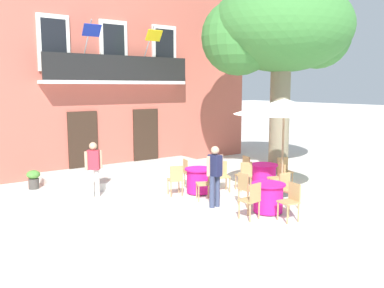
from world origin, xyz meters
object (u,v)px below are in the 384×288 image
(cafe_chair_near_tree_3, at_px, (189,171))
(cafe_chair_middle_2, at_px, (284,169))
(cafe_chair_middle_0, at_px, (245,174))
(ground_planter_left, at_px, (33,178))
(cafe_chair_near_tree_1, at_px, (206,182))
(cafe_chair_front_2, at_px, (246,187))
(cafe_chair_front_0, at_px, (291,199))
(cafe_table_near_tree, at_px, (199,180))
(cafe_chair_near_tree_0, at_px, (176,178))
(cafe_chair_front_1, at_px, (287,188))
(cafe_chair_middle_3, at_px, (249,167))
(cafe_chair_near_tree_2, at_px, (222,174))
(cafe_umbrella, at_px, (284,107))
(pedestrian_near_entrance, at_px, (215,173))
(cafe_chair_front_3, at_px, (252,198))
(cafe_table_front, at_px, (268,198))
(cafe_chair_middle_1, at_px, (278,176))
(pedestrian_mid_plaza, at_px, (94,166))
(cafe_table_middle, at_px, (264,176))
(plane_tree, at_px, (280,31))

(cafe_chair_near_tree_3, bearing_deg, cafe_chair_middle_2, -30.69)
(cafe_chair_middle_0, bearing_deg, ground_planter_left, 142.32)
(cafe_chair_near_tree_1, relative_size, cafe_chair_front_2, 1.00)
(cafe_chair_near_tree_1, bearing_deg, cafe_chair_front_0, -78.23)
(cafe_table_near_tree, bearing_deg, cafe_chair_near_tree_0, 168.21)
(cafe_table_near_tree, distance_m, cafe_chair_near_tree_3, 0.77)
(cafe_chair_front_1, bearing_deg, cafe_chair_middle_3, 67.59)
(cafe_chair_near_tree_1, height_order, cafe_chair_front_0, same)
(cafe_chair_near_tree_2, relative_size, cafe_umbrella, 0.31)
(pedestrian_near_entrance, bearing_deg, cafe_chair_near_tree_1, 70.57)
(cafe_chair_near_tree_3, bearing_deg, cafe_chair_front_3, -99.63)
(cafe_table_front, bearing_deg, cafe_chair_front_3, -167.54)
(cafe_chair_near_tree_0, bearing_deg, cafe_chair_middle_1, -30.55)
(cafe_chair_middle_2, relative_size, cafe_chair_middle_3, 1.00)
(cafe_chair_near_tree_2, relative_size, pedestrian_mid_plaza, 0.56)
(cafe_chair_front_3, relative_size, ground_planter_left, 1.54)
(cafe_chair_near_tree_0, xyz_separation_m, cafe_chair_front_2, (0.96, -1.95, 0.00))
(cafe_chair_middle_0, height_order, cafe_chair_front_2, same)
(cafe_chair_middle_3, bearing_deg, pedestrian_mid_plaza, 164.64)
(cafe_table_near_tree, bearing_deg, cafe_chair_front_2, -82.90)
(cafe_table_front, bearing_deg, cafe_chair_middle_0, 62.52)
(cafe_table_middle, relative_size, cafe_umbrella, 0.30)
(cafe_chair_middle_1, relative_size, cafe_table_front, 1.05)
(cafe_chair_near_tree_3, xyz_separation_m, cafe_chair_middle_3, (1.97, -0.66, 0.00))
(cafe_chair_near_tree_2, height_order, cafe_table_front, cafe_chair_near_tree_2)
(cafe_table_near_tree, relative_size, cafe_chair_near_tree_1, 0.95)
(cafe_chair_near_tree_0, height_order, cafe_chair_front_1, same)
(cafe_chair_middle_3, relative_size, cafe_chair_front_3, 1.00)
(ground_planter_left, bearing_deg, plane_tree, -18.68)
(cafe_chair_front_0, bearing_deg, cafe_chair_middle_2, 44.27)
(cafe_chair_near_tree_0, height_order, cafe_chair_middle_3, same)
(ground_planter_left, bearing_deg, cafe_chair_near_tree_0, -46.25)
(cafe_chair_front_2, bearing_deg, pedestrian_mid_plaza, 132.63)
(cafe_chair_middle_0, bearing_deg, cafe_chair_front_1, -98.05)
(cafe_chair_near_tree_3, xyz_separation_m, cafe_table_middle, (1.92, -1.41, -0.14))
(cafe_table_front, xyz_separation_m, cafe_umbrella, (1.54, 0.93, 2.22))
(cafe_chair_near_tree_0, xyz_separation_m, cafe_chair_front_0, (1.01, -3.46, 0.00))
(plane_tree, xyz_separation_m, cafe_chair_middle_1, (-2.22, -2.15, -4.61))
(pedestrian_near_entrance, bearing_deg, pedestrian_mid_plaza, 128.63)
(cafe_chair_front_2, bearing_deg, pedestrian_near_entrance, 149.82)
(ground_planter_left, bearing_deg, pedestrian_near_entrance, -54.90)
(cafe_chair_front_2, distance_m, ground_planter_left, 6.69)
(cafe_chair_front_2, bearing_deg, ground_planter_left, 128.12)
(cafe_chair_middle_0, distance_m, ground_planter_left, 6.60)
(cafe_chair_near_tree_2, relative_size, cafe_chair_middle_3, 1.00)
(cafe_umbrella, bearing_deg, cafe_chair_front_3, -154.41)
(plane_tree, distance_m, cafe_chair_front_3, 7.36)
(cafe_chair_near_tree_2, bearing_deg, pedestrian_mid_plaza, 154.98)
(cafe_chair_near_tree_3, height_order, cafe_table_middle, cafe_chair_near_tree_3)
(cafe_chair_middle_0, bearing_deg, cafe_umbrella, -63.99)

